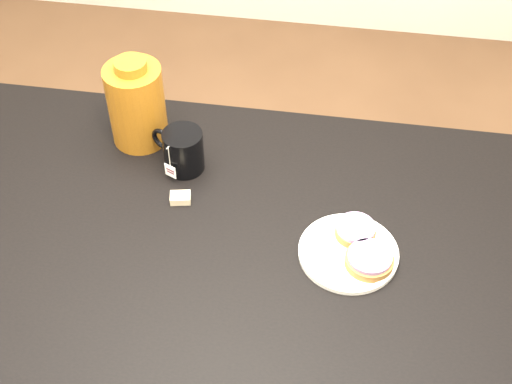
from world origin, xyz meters
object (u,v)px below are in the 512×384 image
bagel_front (369,260)px  bagel_package (136,104)px  plate (348,252)px  teabag_pouch (180,198)px  table (217,267)px  mug (183,150)px  bagel_back (356,230)px

bagel_front → bagel_package: size_ratio=0.62×
plate → teabag_pouch: teabag_pouch is taller
table → mug: bearing=118.1°
bagel_front → bagel_back: bearing=113.8°
bagel_front → table: bearing=177.8°
table → teabag_pouch: (-0.10, 0.11, 0.09)m
bagel_back → bagel_package: 0.59m
plate → bagel_package: (-0.52, 0.29, 0.10)m
bagel_front → bagel_package: 0.65m
teabag_pouch → bagel_package: size_ratio=0.20×
plate → mug: 0.45m
table → bagel_back: (0.29, 0.06, 0.11)m
plate → mug: mug is taller
bagel_back → mug: 0.44m
table → plate: (0.28, 0.01, 0.09)m
table → bagel_back: bagel_back is taller
mug → teabag_pouch: (0.02, -0.11, -0.04)m
bagel_back → teabag_pouch: bearing=172.9°
table → bagel_back: size_ratio=11.69×
teabag_pouch → table: bearing=-47.6°
bagel_package → table: bearing=-51.2°
mug → table: bearing=-37.4°
table → plate: size_ratio=6.72×
mug → bagel_package: size_ratio=0.65×
plate → mug: (-0.40, 0.20, 0.04)m
table → bagel_back: bearing=11.9°
table → bagel_package: size_ratio=6.23×
bagel_back → bagel_front: (0.03, -0.07, -0.00)m
plate → teabag_pouch: (-0.38, 0.10, 0.00)m
mug → bagel_package: bearing=170.7°
bagel_front → mug: mug is taller
bagel_front → bagel_package: bearing=150.9°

